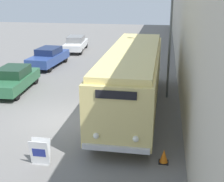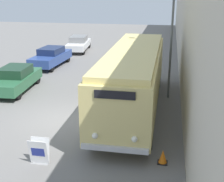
{
  "view_description": "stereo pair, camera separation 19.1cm",
  "coord_description": "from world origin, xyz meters",
  "px_view_note": "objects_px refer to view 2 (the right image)",
  "views": [
    {
      "loc": [
        4.62,
        -13.09,
        6.04
      ],
      "look_at": [
        2.53,
        -0.74,
        1.84
      ],
      "focal_mm": 50.0,
      "sensor_mm": 36.0,
      "label": 1
    },
    {
      "loc": [
        4.81,
        -13.06,
        6.04
      ],
      "look_at": [
        2.53,
        -0.74,
        1.84
      ],
      "focal_mm": 50.0,
      "sensor_mm": 36.0,
      "label": 2
    }
  ],
  "objects_px": {
    "vintage_bus": "(134,75)",
    "streetlamp": "(173,13)",
    "parked_car_near": "(16,79)",
    "traffic_cone": "(163,157)",
    "sign_board": "(39,152)",
    "parked_car_mid": "(51,57)",
    "parked_car_far": "(79,43)"
  },
  "relations": [
    {
      "from": "sign_board",
      "to": "parked_car_mid",
      "type": "bearing_deg",
      "value": 109.31
    },
    {
      "from": "streetlamp",
      "to": "parked_car_near",
      "type": "height_order",
      "value": "streetlamp"
    },
    {
      "from": "sign_board",
      "to": "streetlamp",
      "type": "relative_size",
      "value": 0.13
    },
    {
      "from": "sign_board",
      "to": "parked_car_mid",
      "type": "xyz_separation_m",
      "value": [
        -4.85,
        13.84,
        0.3
      ]
    },
    {
      "from": "traffic_cone",
      "to": "parked_car_far",
      "type": "bearing_deg",
      "value": 114.38
    },
    {
      "from": "vintage_bus",
      "to": "streetlamp",
      "type": "bearing_deg",
      "value": 49.8
    },
    {
      "from": "sign_board",
      "to": "parked_car_near",
      "type": "distance_m",
      "value": 8.94
    },
    {
      "from": "sign_board",
      "to": "streetlamp",
      "type": "distance_m",
      "value": 10.07
    },
    {
      "from": "vintage_bus",
      "to": "parked_car_far",
      "type": "height_order",
      "value": "vintage_bus"
    },
    {
      "from": "parked_car_near",
      "to": "streetlamp",
      "type": "bearing_deg",
      "value": -1.05
    },
    {
      "from": "parked_car_mid",
      "to": "streetlamp",
      "type": "bearing_deg",
      "value": -29.03
    },
    {
      "from": "parked_car_near",
      "to": "parked_car_far",
      "type": "relative_size",
      "value": 0.93
    },
    {
      "from": "parked_car_mid",
      "to": "vintage_bus",
      "type": "bearing_deg",
      "value": -43.45
    },
    {
      "from": "traffic_cone",
      "to": "streetlamp",
      "type": "bearing_deg",
      "value": 89.27
    },
    {
      "from": "parked_car_near",
      "to": "parked_car_mid",
      "type": "bearing_deg",
      "value": 87.72
    },
    {
      "from": "streetlamp",
      "to": "traffic_cone",
      "type": "distance_m",
      "value": 8.43
    },
    {
      "from": "sign_board",
      "to": "parked_car_far",
      "type": "bearing_deg",
      "value": 102.41
    },
    {
      "from": "vintage_bus",
      "to": "traffic_cone",
      "type": "bearing_deg",
      "value": -71.58
    },
    {
      "from": "vintage_bus",
      "to": "parked_car_mid",
      "type": "xyz_separation_m",
      "value": [
        -7.51,
        7.96,
        -1.04
      ]
    },
    {
      "from": "streetlamp",
      "to": "sign_board",
      "type": "bearing_deg",
      "value": -119.04
    },
    {
      "from": "vintage_bus",
      "to": "parked_car_far",
      "type": "relative_size",
      "value": 2.26
    },
    {
      "from": "sign_board",
      "to": "traffic_cone",
      "type": "xyz_separation_m",
      "value": [
        4.34,
        0.83,
        -0.21
      ]
    },
    {
      "from": "sign_board",
      "to": "parked_car_near",
      "type": "xyz_separation_m",
      "value": [
        -4.72,
        7.59,
        0.27
      ]
    },
    {
      "from": "parked_car_near",
      "to": "parked_car_far",
      "type": "height_order",
      "value": "parked_car_near"
    },
    {
      "from": "sign_board",
      "to": "traffic_cone",
      "type": "relative_size",
      "value": 1.85
    },
    {
      "from": "vintage_bus",
      "to": "traffic_cone",
      "type": "relative_size",
      "value": 21.24
    },
    {
      "from": "vintage_bus",
      "to": "streetlamp",
      "type": "distance_m",
      "value": 4.01
    },
    {
      "from": "streetlamp",
      "to": "parked_car_far",
      "type": "xyz_separation_m",
      "value": [
        -8.88,
        12.24,
        -3.97
      ]
    },
    {
      "from": "parked_car_near",
      "to": "parked_car_far",
      "type": "distance_m",
      "value": 12.63
    },
    {
      "from": "sign_board",
      "to": "traffic_cone",
      "type": "distance_m",
      "value": 4.42
    },
    {
      "from": "parked_car_far",
      "to": "streetlamp",
      "type": "bearing_deg",
      "value": -59.72
    },
    {
      "from": "parked_car_mid",
      "to": "traffic_cone",
      "type": "relative_size",
      "value": 9.12
    }
  ]
}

